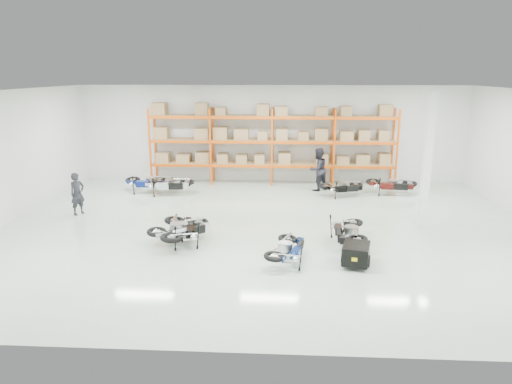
# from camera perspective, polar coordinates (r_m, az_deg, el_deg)

# --- Properties ---
(room) EXTENTS (18.00, 18.00, 18.00)m
(room) POSITION_cam_1_polar(r_m,az_deg,el_deg) (14.73, 1.49, 3.67)
(room) COLOR #B3C7B7
(room) RESTS_ON ground
(pallet_rack) EXTENTS (11.28, 0.98, 3.62)m
(pallet_rack) POSITION_cam_1_polar(r_m,az_deg,el_deg) (21.09, 2.03, 7.07)
(pallet_rack) COLOR #D74E0B
(pallet_rack) RESTS_ON ground
(structural_column) EXTENTS (0.25, 0.25, 4.50)m
(structural_column) POSITION_cam_1_polar(r_m,az_deg,el_deg) (15.95, 20.61, 3.59)
(structural_column) COLOR white
(structural_column) RESTS_ON ground
(moto_blue_centre) EXTENTS (1.23, 1.81, 1.07)m
(moto_blue_centre) POSITION_cam_1_polar(r_m,az_deg,el_deg) (12.57, 4.07, -6.64)
(moto_blue_centre) COLOR #081D54
(moto_blue_centre) RESTS_ON ground
(moto_silver_left) EXTENTS (1.91, 1.82, 1.14)m
(moto_silver_left) POSITION_cam_1_polar(r_m,az_deg,el_deg) (14.12, -9.26, -4.20)
(moto_silver_left) COLOR #AEAFB5
(moto_silver_left) RESTS_ON ground
(moto_black_far_left) EXTENTS (1.25, 2.03, 1.23)m
(moto_black_far_left) POSITION_cam_1_polar(r_m,az_deg,el_deg) (14.05, -9.41, -4.13)
(moto_black_far_left) COLOR black
(moto_black_far_left) RESTS_ON ground
(moto_touring_right) EXTENTS (1.02, 1.84, 1.15)m
(moto_touring_right) POSITION_cam_1_polar(r_m,az_deg,el_deg) (14.08, 11.43, -4.36)
(moto_touring_right) COLOR black
(moto_touring_right) RESTS_ON ground
(trailer) EXTENTS (0.87, 1.50, 0.61)m
(trailer) POSITION_cam_1_polar(r_m,az_deg,el_deg) (12.66, 12.38, -7.53)
(trailer) COLOR black
(trailer) RESTS_ON ground
(moto_back_a) EXTENTS (1.90, 0.95, 1.22)m
(moto_back_a) POSITION_cam_1_polar(r_m,az_deg,el_deg) (20.34, -13.26, 1.58)
(moto_back_a) COLOR navy
(moto_back_a) RESTS_ON ground
(moto_back_b) EXTENTS (1.93, 1.05, 1.21)m
(moto_back_b) POSITION_cam_1_polar(r_m,az_deg,el_deg) (19.79, -10.94, 1.33)
(moto_back_b) COLOR silver
(moto_back_b) RESTS_ON ground
(moto_back_c) EXTENTS (1.81, 1.20, 1.08)m
(moto_back_c) POSITION_cam_1_polar(r_m,az_deg,el_deg) (19.48, 10.77, 0.93)
(moto_back_c) COLOR black
(moto_back_c) RESTS_ON ground
(moto_back_d) EXTENTS (1.96, 1.20, 1.18)m
(moto_back_d) POSITION_cam_1_polar(r_m,az_deg,el_deg) (20.27, 16.60, 1.26)
(moto_back_d) COLOR #400F0C
(moto_back_d) RESTS_ON ground
(person_left) EXTENTS (0.62, 0.68, 1.56)m
(person_left) POSITION_cam_1_polar(r_m,az_deg,el_deg) (17.88, -21.42, -0.20)
(person_left) COLOR #212229
(person_left) RESTS_ON ground
(person_back) EXTENTS (1.16, 1.14, 1.89)m
(person_back) POSITION_cam_1_polar(r_m,az_deg,el_deg) (20.19, 7.74, 2.82)
(person_back) COLOR black
(person_back) RESTS_ON ground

